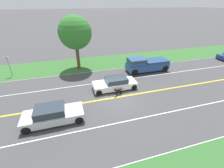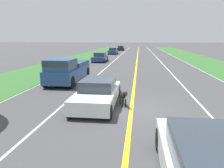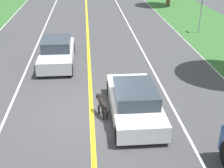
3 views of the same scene
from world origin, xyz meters
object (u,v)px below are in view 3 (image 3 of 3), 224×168
(oncoming_car, at_px, (57,52))
(street_sign, at_px, (201,12))
(ego_car, at_px, (134,101))
(dog, at_px, (102,104))

(oncoming_car, xyz_separation_m, street_sign, (10.39, 5.58, 0.98))
(ego_car, distance_m, street_sign, 13.73)
(dog, xyz_separation_m, oncoming_car, (-2.25, 6.22, 0.12))
(dog, relative_size, oncoming_car, 0.26)
(dog, bearing_deg, oncoming_car, 91.27)
(ego_car, relative_size, dog, 3.89)
(oncoming_car, relative_size, street_sign, 1.80)
(street_sign, bearing_deg, ego_car, -119.91)
(oncoming_car, height_order, street_sign, street_sign)
(dog, bearing_deg, ego_car, -21.88)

